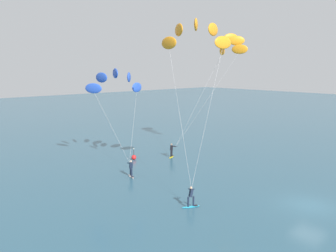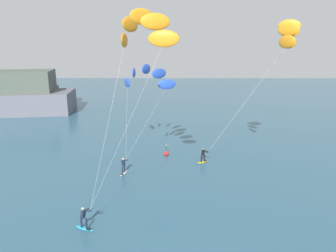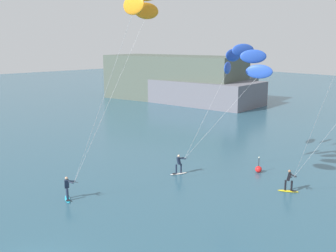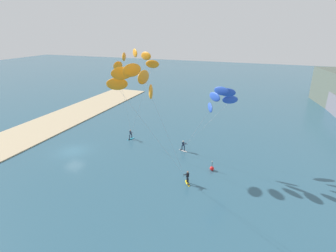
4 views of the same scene
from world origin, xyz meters
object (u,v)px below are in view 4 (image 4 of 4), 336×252
Objects in this scene: kitesurfer_mid_water at (135,62)px; kitesurfer_far_out at (135,85)px; marker_buoy at (212,168)px; kitesurfer_nearshore at (220,99)px.

kitesurfer_mid_water is 1.01× the size of kitesurfer_far_out.
marker_buoy is at bearing 155.52° from kitesurfer_far_out.
kitesurfer_mid_water is (0.64, -11.46, 4.18)m from kitesurfer_nearshore.
kitesurfer_mid_water reaches higher than kitesurfer_far_out.
marker_buoy is (2.29, 0.00, -8.73)m from kitesurfer_nearshore.
kitesurfer_mid_water is 10.87× the size of marker_buoy.
kitesurfer_mid_water is at bearing -98.20° from marker_buoy.
kitesurfer_nearshore is at bearing 159.38° from kitesurfer_far_out.
kitesurfer_nearshore is 0.71× the size of kitesurfer_mid_water.
kitesurfer_mid_water reaches higher than kitesurfer_nearshore.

